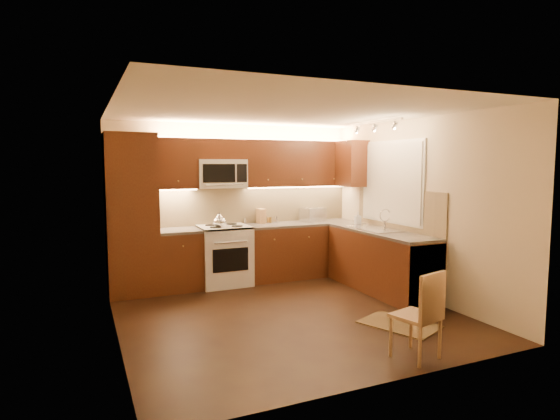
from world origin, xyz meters
name	(u,v)px	position (x,y,z in m)	size (l,w,h in m)	color
floor	(287,314)	(0.00, 0.00, 0.00)	(4.00, 4.00, 0.01)	black
ceiling	(287,111)	(0.00, 0.00, 2.50)	(4.00, 4.00, 0.01)	beige
wall_back	(236,202)	(0.00, 2.00, 1.25)	(4.00, 0.01, 2.50)	beige
wall_front	(388,239)	(0.00, -2.00, 1.25)	(4.00, 0.01, 2.50)	beige
wall_left	(114,223)	(-2.00, 0.00, 1.25)	(0.01, 4.00, 2.50)	beige
wall_right	(417,208)	(2.00, 0.00, 1.25)	(0.01, 4.00, 2.50)	beige
pantry	(132,215)	(-1.65, 1.70, 1.15)	(0.70, 0.60, 2.30)	#41180E
base_cab_back_left	(179,261)	(-0.99, 1.70, 0.43)	(0.62, 0.60, 0.86)	#41180E
counter_back_left	(179,231)	(-0.99, 1.70, 0.88)	(0.62, 0.60, 0.04)	#353230
base_cab_back_right	(301,250)	(1.04, 1.70, 0.43)	(1.92, 0.60, 0.86)	#41180E
counter_back_right	(301,224)	(1.04, 1.70, 0.88)	(1.92, 0.60, 0.04)	#353230
base_cab_right	(380,262)	(1.70, 0.40, 0.43)	(0.60, 2.00, 0.86)	#41180E
counter_right	(381,232)	(1.70, 0.40, 0.88)	(0.60, 2.00, 0.04)	#353230
dishwasher	(412,272)	(1.70, -0.30, 0.43)	(0.58, 0.60, 0.84)	silver
backsplash_back	(256,205)	(0.35, 1.99, 1.20)	(3.30, 0.02, 0.60)	tan
backsplash_right	(398,209)	(1.99, 0.40, 1.20)	(0.02, 2.00, 0.60)	tan
upper_cab_back_left	(175,164)	(-0.99, 1.82, 1.88)	(0.62, 0.35, 0.75)	#41180E
upper_cab_back_right	(298,164)	(1.04, 1.82, 1.88)	(1.92, 0.35, 0.75)	#41180E
upper_cab_bridge	(220,149)	(-0.30, 1.82, 2.09)	(0.76, 0.35, 0.31)	#41180E
upper_cab_right_corner	(352,164)	(1.82, 1.40, 1.88)	(0.35, 0.50, 0.75)	#41180E
stove	(224,255)	(-0.30, 1.68, 0.46)	(0.76, 0.65, 0.92)	silver
microwave	(221,174)	(-0.30, 1.81, 1.72)	(0.76, 0.38, 0.44)	silver
window_frame	(392,182)	(1.99, 0.55, 1.60)	(0.03, 1.44, 1.24)	silver
window_blinds	(391,182)	(1.97, 0.55, 1.60)	(0.02, 1.36, 1.16)	silver
sink	(375,224)	(1.70, 0.55, 0.98)	(0.52, 0.86, 0.15)	silver
faucet	(385,219)	(1.88, 0.55, 1.05)	(0.20, 0.04, 0.30)	silver
track_light_bar	(375,122)	(1.55, 0.40, 2.46)	(0.04, 1.20, 0.03)	silver
kettle	(219,220)	(-0.41, 1.55, 1.03)	(0.20, 0.20, 0.23)	silver
toaster_oven	(313,214)	(1.31, 1.79, 1.01)	(0.38, 0.29, 0.23)	silver
knife_block	(261,216)	(0.40, 1.89, 1.02)	(0.11, 0.17, 0.24)	#AE7D4E
spice_jar_a	(245,221)	(0.14, 1.94, 0.94)	(0.04, 0.04, 0.09)	silver
spice_jar_b	(271,220)	(0.57, 1.89, 0.95)	(0.04, 0.04, 0.09)	brown
spice_jar_c	(276,219)	(0.66, 1.89, 0.95)	(0.04, 0.04, 0.10)	silver
spice_jar_d	(269,220)	(0.55, 1.93, 0.94)	(0.04, 0.04, 0.09)	olive
soap_bottle	(358,218)	(1.79, 1.15, 1.00)	(0.09, 0.09, 0.20)	silver
rug	(399,324)	(1.03, -0.90, 0.01)	(0.56, 0.84, 0.01)	black
dining_chair	(416,314)	(0.59, -1.68, 0.43)	(0.38, 0.38, 0.86)	#AE7D4E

